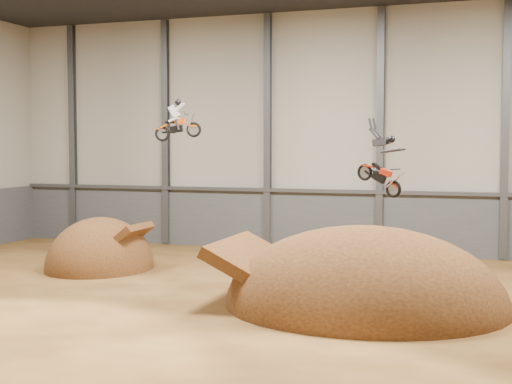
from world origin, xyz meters
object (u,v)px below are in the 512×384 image
(fmx_rider_a, at_px, (179,118))
(fmx_rider_b, at_px, (376,157))
(takeoff_ramp, at_px, (100,269))
(landing_ramp, at_px, (364,307))

(fmx_rider_a, bearing_deg, fmx_rider_b, -26.45)
(fmx_rider_b, bearing_deg, fmx_rider_a, -172.44)
(takeoff_ramp, height_order, landing_ramp, landing_ramp)
(landing_ramp, bearing_deg, fmx_rider_a, 156.34)
(takeoff_ramp, relative_size, fmx_rider_a, 2.67)
(landing_ramp, relative_size, fmx_rider_b, 3.81)
(takeoff_ramp, bearing_deg, fmx_rider_b, -11.73)
(fmx_rider_a, relative_size, fmx_rider_b, 0.79)
(fmx_rider_a, height_order, fmx_rider_b, fmx_rider_a)
(landing_ramp, bearing_deg, fmx_rider_b, 81.91)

